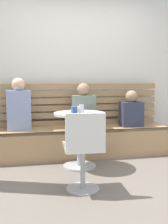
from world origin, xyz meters
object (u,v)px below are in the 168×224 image
at_px(white_chair, 84,149).
at_px(person_adult, 19,107).
at_px(cup_water_clear, 81,109).
at_px(plate_small, 92,114).
at_px(cup_glass_short, 77,109).
at_px(phone_on_table, 76,115).
at_px(person_child_left, 83,108).
at_px(cafe_table, 79,129).
at_px(cup_mug_blue, 74,110).
at_px(person_child_middle, 131,111).
at_px(booth_bench, 80,142).

bearing_deg(white_chair, person_adult, 116.63).
height_order(cup_water_clear, plate_small, cup_water_clear).
distance_m(cup_glass_short, phone_on_table, 0.24).
distance_m(person_child_left, cup_water_clear, 0.58).
height_order(cafe_table, cup_mug_blue, cup_mug_blue).
distance_m(cup_water_clear, phone_on_table, 0.17).
xyz_separation_m(cup_glass_short, phone_on_table, (-0.06, -0.22, -0.04)).
relative_size(cup_glass_short, plate_small, 0.47).
height_order(white_chair, cup_water_clear, same).
relative_size(person_adult, person_child_middle, 1.35).
bearing_deg(cup_water_clear, plate_small, -46.36).
bearing_deg(cup_water_clear, person_child_middle, 31.65).
bearing_deg(person_child_left, cafe_table, -107.87).
bearing_deg(plate_small, cafe_table, 122.76).
distance_m(person_adult, person_child_middle, 1.72).
distance_m(booth_bench, cafe_table, 0.60).
bearing_deg(person_child_middle, cup_glass_short, -153.71).
xyz_separation_m(person_child_middle, cup_glass_short, (-0.95, -0.47, 0.09)).
bearing_deg(white_chair, person_child_middle, 51.40).
relative_size(cafe_table, cup_glass_short, 9.25).
bearing_deg(phone_on_table, white_chair, 108.13).
relative_size(person_adult, phone_on_table, 5.43).
xyz_separation_m(person_adult, cup_glass_short, (0.76, -0.51, -0.00)).
bearing_deg(person_adult, white_chair, -63.37).
relative_size(cup_water_clear, cup_mug_blue, 1.16).
xyz_separation_m(person_child_left, person_child_middle, (0.77, 0.00, -0.06)).
xyz_separation_m(white_chair, person_child_middle, (1.04, 1.30, 0.22)).
bearing_deg(person_child_left, plate_small, -93.15).
distance_m(booth_bench, cup_water_clear, 0.82).
xyz_separation_m(cup_mug_blue, plate_small, (0.21, -0.10, -0.04)).
bearing_deg(person_child_left, person_child_middle, 0.31).
xyz_separation_m(white_chair, cup_mug_blue, (0.03, 0.73, 0.32)).
bearing_deg(plate_small, white_chair, -110.45).
height_order(cup_glass_short, plate_small, cup_glass_short).
height_order(person_adult, cup_water_clear, person_adult).
relative_size(booth_bench, plate_small, 15.88).
xyz_separation_m(cafe_table, person_child_middle, (0.93, 0.49, 0.17)).
bearing_deg(cup_glass_short, person_child_middle, 26.29).
relative_size(person_child_left, phone_on_table, 4.86).
xyz_separation_m(cup_water_clear, cup_glass_short, (-0.04, 0.09, -0.02)).
bearing_deg(cup_mug_blue, person_child_left, 67.00).
relative_size(booth_bench, person_child_middle, 4.79).
bearing_deg(cup_glass_short, cup_mug_blue, -119.07).
bearing_deg(person_adult, phone_on_table, -46.34).
bearing_deg(cup_glass_short, white_chair, -95.93).
xyz_separation_m(person_adult, cup_mug_blue, (0.70, -0.62, 0.01)).
xyz_separation_m(person_adult, person_child_middle, (1.71, -0.04, -0.10)).
distance_m(cup_mug_blue, plate_small, 0.23).
bearing_deg(white_chair, cup_mug_blue, 87.79).
bearing_deg(cup_water_clear, cup_glass_short, 113.58).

